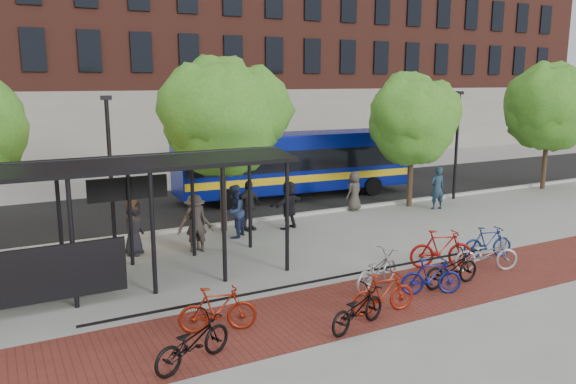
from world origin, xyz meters
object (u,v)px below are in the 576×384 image
bike_4 (357,309)px  pedestrian_1 (196,223)px  tree_d (550,103)px  lamp_post_left (110,166)px  bike_8 (451,269)px  bike_10 (486,254)px  pedestrian_3 (195,223)px  bike_7 (431,277)px  bus (294,161)px  pedestrian_2 (235,211)px  tree_c (414,116)px  pedestrian_4 (248,206)px  bike_6 (377,270)px  bike_0 (193,342)px  pedestrian_6 (354,191)px  bus_shelter (96,179)px  lamp_post_right (457,142)px  tree_b (223,113)px  bike_9 (441,249)px  bike_1 (218,309)px  pedestrian_7 (437,188)px  pedestrian_5 (289,205)px  bike_11 (488,242)px

bike_4 → pedestrian_1: (-1.33, 7.42, 0.50)m
tree_d → lamp_post_left: size_ratio=1.28×
bike_8 → lamp_post_left: bearing=38.8°
bike_10 → pedestrian_3: (-7.00, 6.09, 0.43)m
bike_7 → bus: bearing=10.0°
pedestrian_2 → tree_d: bearing=139.6°
tree_c → pedestrian_4: 8.80m
bike_6 → bike_10: (3.76, -0.38, -0.00)m
bike_0 → pedestrian_1: pedestrian_1 is taller
pedestrian_6 → pedestrian_1: bearing=-0.8°
bus_shelter → tree_d: 23.59m
bike_6 → bike_7: size_ratio=1.20×
lamp_post_right → pedestrian_3: (-13.76, -2.20, -1.80)m
pedestrian_2 → pedestrian_4: pedestrian_2 is taller
tree_b → bike_9: tree_b is taller
bike_10 → bike_8: bearing=124.7°
bus → bike_10: size_ratio=5.92×
bike_1 → bike_0: bearing=156.5°
lamp_post_right → bus: (-6.63, 3.95, -0.95)m
tree_c → lamp_post_right: 3.20m
tree_d → pedestrian_1: bearing=-173.9°
bus_shelter → bike_7: 9.39m
bike_4 → pedestrian_7: size_ratio=0.96×
bike_4 → pedestrian_2: (0.47, 8.42, 0.49)m
lamp_post_left → pedestrian_6: (10.32, 0.20, -1.89)m
pedestrian_4 → pedestrian_6: pedestrian_4 is taller
tree_b → pedestrian_2: (-0.08, -1.10, -3.49)m
bike_0 → bike_7: size_ratio=1.14×
pedestrian_5 → pedestrian_7: 7.36m
bike_4 → bike_6: size_ratio=0.92×
bike_8 → pedestrian_6: pedestrian_6 is taller
lamp_post_left → bike_10: (9.24, -8.29, -2.23)m
tree_c → bike_0: size_ratio=3.12×
tree_c → lamp_post_left: tree_c is taller
bike_8 → bike_9: size_ratio=0.98×
pedestrian_5 → bike_10: bearing=90.1°
bike_6 → bike_7: bearing=-158.4°
lamp_post_right → bike_6: lamp_post_right is taller
bike_9 → pedestrian_1: (-6.06, 5.06, 0.39)m
bike_11 → pedestrian_3: size_ratio=0.91×
lamp_post_left → bike_9: (8.27, -7.42, -2.16)m
pedestrian_1 → bike_7: bearing=131.3°
tree_b → pedestrian_6: bearing=4.1°
pedestrian_6 → bus_shelter: bearing=2.2°
bus → pedestrian_7: bus is taller
pedestrian_4 → tree_b: bearing=136.6°
tree_d → lamp_post_right: tree_d is taller
tree_d → pedestrian_7: bearing=-172.8°
lamp_post_right → bike_1: (-15.36, -8.43, -2.21)m
lamp_post_left → pedestrian_7: bearing=-5.5°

